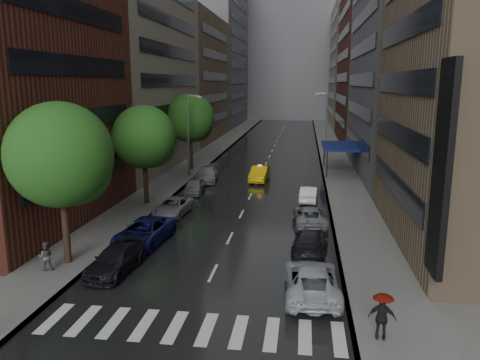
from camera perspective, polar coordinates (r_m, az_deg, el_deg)
name	(u,v)px	position (r m, az deg, el deg)	size (l,w,h in m)	color
ground	(197,306)	(23.07, -5.29, -15.09)	(220.00, 220.00, 0.00)	gray
road	(271,152)	(70.94, 3.84, 3.37)	(14.00, 140.00, 0.01)	black
sidewalk_left	(213,151)	(72.11, -3.32, 3.57)	(4.00, 140.00, 0.15)	gray
sidewalk_right	(332,153)	(70.89, 11.13, 3.22)	(4.00, 140.00, 0.15)	gray
crosswalk	(191,328)	(21.31, -6.01, -17.50)	(13.15, 2.80, 0.01)	silver
buildings_left	(187,48)	(81.44, -6.53, 15.69)	(8.00, 108.00, 38.00)	maroon
buildings_right	(373,52)	(77.52, 15.89, 14.82)	(8.05, 109.10, 36.00)	#937A5B
building_far	(289,62)	(138.20, 5.99, 14.09)	(40.00, 14.00, 32.00)	slate
tree_near	(60,155)	(27.86, -21.11, 2.85)	(5.92, 5.92, 9.44)	#382619
tree_mid	(144,137)	(40.51, -11.63, 5.15)	(5.39, 5.39, 8.59)	#382619
tree_far	(190,118)	(56.25, -6.06, 7.52)	(5.73, 5.73, 9.13)	#382619
taxi	(260,174)	(50.12, 2.41, 0.76)	(1.71, 4.90, 1.61)	gold
parked_cars_left	(172,207)	(37.53, -8.28, -3.24)	(3.22, 30.10, 1.60)	black
parked_cars_right	(310,236)	(30.58, 8.56, -6.77)	(2.87, 24.04, 1.57)	silver
ped_black_umbrella	(45,249)	(28.25, -22.67, -7.78)	(0.98, 0.98, 2.09)	#4E4D52
ped_red_umbrella	(382,312)	(20.42, 16.98, -15.18)	(1.16, 0.82, 2.01)	black
street_lamp_left	(189,134)	(51.85, -6.25, 5.64)	(1.74, 0.22, 9.00)	gray
street_lamp_right	(326,124)	(65.31, 10.41, 6.79)	(1.74, 0.22, 9.00)	gray
awning	(340,146)	(55.65, 12.07, 4.05)	(4.00, 8.00, 3.12)	navy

